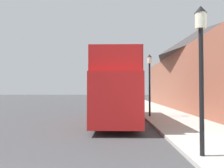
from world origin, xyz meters
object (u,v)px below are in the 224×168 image
Objects in this scene: parked_car_ahead_of_bus at (124,104)px; lamp_post_nearest at (201,51)px; tour_bus at (116,93)px; lamp_post_second at (150,73)px.

lamp_post_nearest is (1.56, -14.84, 2.44)m from parked_car_ahead_of_bus.
tour_bus is 2.13× the size of lamp_post_second.
tour_bus is 2.09× the size of parked_car_ahead_of_bus.
lamp_post_nearest is 9.49m from lamp_post_second.
lamp_post_nearest is at bearing -90.22° from lamp_post_second.
parked_car_ahead_of_bus is at bearing 106.62° from lamp_post_second.
tour_bus is at bearing 107.21° from lamp_post_nearest.
parked_car_ahead_of_bus is (0.84, 7.08, -1.12)m from tour_bus.
tour_bus is 8.23m from lamp_post_nearest.
lamp_post_second reaches higher than lamp_post_nearest.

